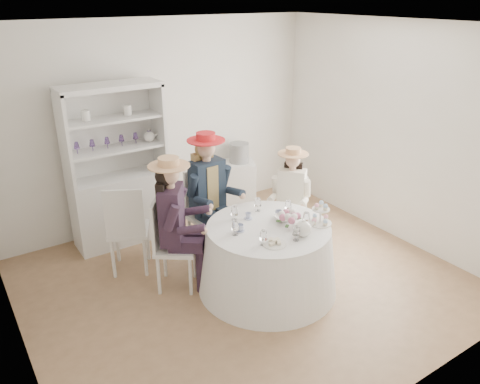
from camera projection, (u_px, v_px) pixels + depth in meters
ground at (245, 281)px, 5.21m from camera, size 4.50×4.50×0.00m
ceiling at (246, 25)px, 4.15m from camera, size 4.50×4.50×0.00m
wall_back at (161, 124)px, 6.21m from camera, size 4.50×0.00×4.50m
wall_front at (412, 253)px, 3.15m from camera, size 4.50×0.00×4.50m
wall_left at (0, 225)px, 3.53m from camera, size 0.00×4.50×4.50m
wall_right at (395, 133)px, 5.82m from camera, size 0.00×4.50×4.50m
tea_table at (268, 257)px, 4.97m from camera, size 1.49×1.49×0.74m
hutch at (119, 188)px, 5.84m from camera, size 1.20×0.47×2.01m
side_table at (239, 184)px, 6.96m from camera, size 0.58×0.58×0.68m
hatbox at (239, 153)px, 6.77m from camera, size 0.35×0.35×0.28m
guest_left at (175, 217)px, 4.82m from camera, size 0.64×0.60×1.48m
guest_mid at (208, 188)px, 5.43m from camera, size 0.56×0.58×1.53m
guest_right at (291, 193)px, 5.67m from camera, size 0.55×0.54×1.29m
spare_chair at (127, 227)px, 5.17m from camera, size 0.60×0.60×1.07m
teacup_a at (240, 228)px, 4.72m from camera, size 0.09×0.09×0.06m
teacup_b at (248, 216)px, 4.98m from camera, size 0.08×0.08×0.06m
teacup_c at (279, 214)px, 5.03m from camera, size 0.08×0.08×0.06m
flower_bowl at (283, 219)px, 4.93m from camera, size 0.19×0.19×0.05m
flower_arrangement at (290, 218)px, 4.80m from camera, size 0.20×0.20×0.07m
table_teapot at (303, 229)px, 4.62m from camera, size 0.23×0.17×0.18m
sandwich_plate at (274, 243)px, 4.48m from camera, size 0.23×0.23×0.05m
cupcake_stand at (320, 216)px, 4.85m from camera, size 0.25×0.25×0.23m
stemware_set at (269, 220)px, 4.80m from camera, size 0.83×0.83×0.15m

